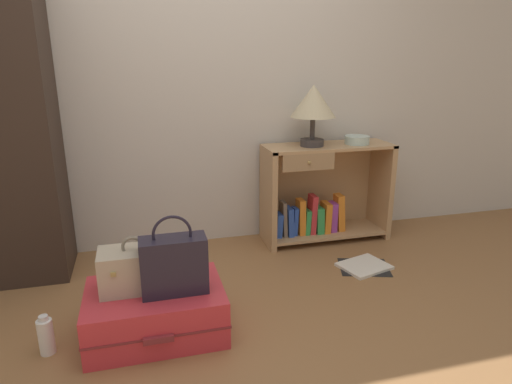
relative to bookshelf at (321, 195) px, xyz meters
The scene contains 10 objects.
ground_plane 1.60m from the bookshelf, 125.95° to the right, with size 9.00×9.00×0.00m, color olive.
back_wall 1.34m from the bookshelf, 165.57° to the left, with size 6.40×0.10×2.60m, color beige.
bookshelf is the anchor object (origin of this frame).
table_lamp 0.70m from the bookshelf, 167.02° to the right, with size 0.32×0.32×0.43m.
bowl 0.49m from the bookshelf, ahead, with size 0.18×0.18×0.06m, color silver.
suitcase_large 1.63m from the bookshelf, 143.49° to the right, with size 0.69×0.49×0.25m.
train_case 1.66m from the bookshelf, 146.36° to the right, with size 0.34×0.21×0.28m.
handbag 1.56m from the bookshelf, 139.93° to the right, with size 0.32×0.14×0.40m.
bottle 2.08m from the bookshelf, 151.29° to the right, with size 0.07×0.07×0.20m.
open_book_on_floor 0.66m from the bookshelf, 81.25° to the right, with size 0.39×0.35×0.02m.
Camera 1 is at (-0.40, -1.75, 1.36)m, focal length 31.40 mm.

